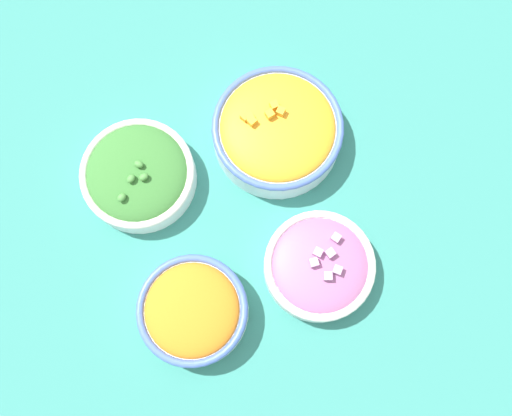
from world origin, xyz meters
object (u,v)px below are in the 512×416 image
object	(u,v)px
bowl_red_onion	(319,266)
bowl_broccoli	(138,175)
bowl_squash	(277,130)
bowl_carrots	(193,310)

from	to	relation	value
bowl_red_onion	bowl_broccoli	xyz separation A→B (m)	(-0.24, 0.22, 0.00)
bowl_squash	bowl_red_onion	world-z (taller)	bowl_squash
bowl_squash	bowl_red_onion	bearing A→B (deg)	-89.36
bowl_squash	bowl_broccoli	size ratio (longest dim) A/B	1.16
bowl_squash	bowl_carrots	world-z (taller)	bowl_squash
bowl_red_onion	bowl_carrots	distance (m)	0.21
bowl_squash	bowl_carrots	distance (m)	0.32
bowl_squash	bowl_broccoli	distance (m)	0.24
bowl_red_onion	bowl_carrots	bearing A→B (deg)	-175.98
bowl_broccoli	bowl_carrots	xyz separation A→B (m)	(0.03, -0.24, 0.01)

